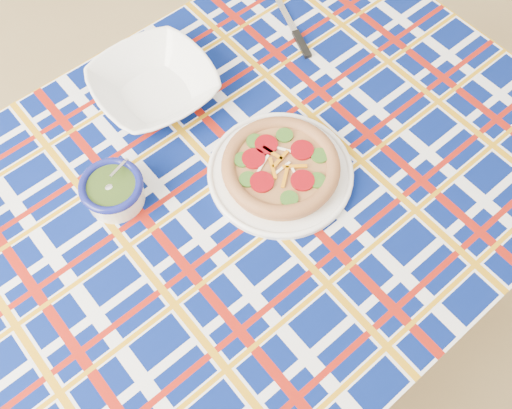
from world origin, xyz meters
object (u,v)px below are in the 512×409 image
main_focaccia_plate (281,167)px  serving_bowl (154,86)px  dining_table (216,223)px  pesto_bowl (113,190)px

main_focaccia_plate → serving_bowl: (-0.11, 0.29, 0.00)m
dining_table → pesto_bowl: 0.21m
main_focaccia_plate → serving_bowl: 0.31m
dining_table → pesto_bowl: size_ratio=13.17×
main_focaccia_plate → pesto_bowl: 0.31m
dining_table → main_focaccia_plate: 0.17m
pesto_bowl → serving_bowl: pesto_bowl is taller
dining_table → pesto_bowl: (-0.14, 0.11, 0.10)m
dining_table → pesto_bowl: pesto_bowl is taller
main_focaccia_plate → serving_bowl: serving_bowl is taller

